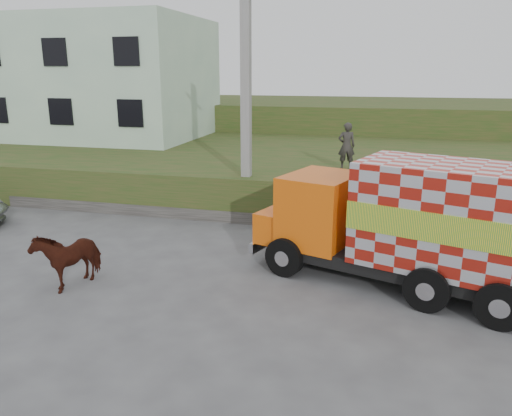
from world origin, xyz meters
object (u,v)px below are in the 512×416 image
(cargo_truck, at_px, (411,223))
(cow, at_px, (68,256))
(pedestrian, at_px, (347,146))
(utility_pole, at_px, (246,98))

(cargo_truck, distance_m, cow, 8.02)
(cow, distance_m, pedestrian, 10.25)
(cargo_truck, xyz_separation_m, cow, (-7.76, -1.85, -0.86))
(cargo_truck, height_order, cow, cargo_truck)
(cargo_truck, relative_size, pedestrian, 4.24)
(utility_pole, bearing_deg, cargo_truck, -40.55)
(utility_pole, distance_m, cargo_truck, 7.18)
(cargo_truck, bearing_deg, utility_pole, 158.08)
(utility_pole, distance_m, pedestrian, 4.14)
(utility_pole, xyz_separation_m, pedestrian, (3.12, 2.08, -1.74))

